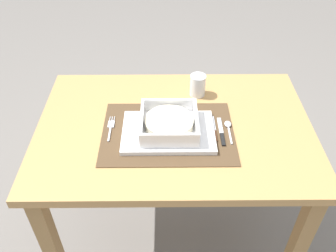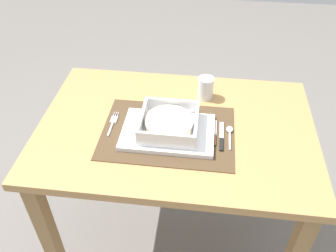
# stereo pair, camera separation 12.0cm
# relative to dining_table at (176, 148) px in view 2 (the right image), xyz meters

# --- Properties ---
(ground_plane) EXTENTS (6.00, 6.00, 0.00)m
(ground_plane) POSITION_rel_dining_table_xyz_m (0.00, 0.00, -0.60)
(ground_plane) COLOR slate
(dining_table) EXTENTS (0.96, 0.65, 0.71)m
(dining_table) POSITION_rel_dining_table_xyz_m (0.00, 0.00, 0.00)
(dining_table) COLOR #B2844C
(dining_table) RESTS_ON ground
(placemat) EXTENTS (0.45, 0.32, 0.00)m
(placemat) POSITION_rel_dining_table_xyz_m (-0.02, -0.04, 0.11)
(placemat) COLOR #4C3823
(placemat) RESTS_ON dining_table
(serving_plate) EXTENTS (0.31, 0.21, 0.02)m
(serving_plate) POSITION_rel_dining_table_xyz_m (-0.02, -0.05, 0.12)
(serving_plate) COLOR white
(serving_plate) RESTS_ON placemat
(porridge_bowl) EXTENTS (0.19, 0.19, 0.06)m
(porridge_bowl) POSITION_rel_dining_table_xyz_m (-0.02, -0.04, 0.15)
(porridge_bowl) COLOR white
(porridge_bowl) RESTS_ON serving_plate
(fork) EXTENTS (0.02, 0.13, 0.00)m
(fork) POSITION_rel_dining_table_xyz_m (-0.22, -0.01, 0.11)
(fork) COLOR silver
(fork) RESTS_ON placemat
(spoon) EXTENTS (0.02, 0.11, 0.01)m
(spoon) POSITION_rel_dining_table_xyz_m (0.18, -0.02, 0.12)
(spoon) COLOR silver
(spoon) RESTS_ON placemat
(butter_knife) EXTENTS (0.01, 0.14, 0.01)m
(butter_knife) POSITION_rel_dining_table_xyz_m (0.16, -0.05, 0.12)
(butter_knife) COLOR black
(butter_knife) RESTS_ON placemat
(bread_knife) EXTENTS (0.01, 0.13, 0.01)m
(bread_knife) POSITION_rel_dining_table_xyz_m (0.13, -0.03, 0.12)
(bread_knife) COLOR #59331E
(bread_knife) RESTS_ON placemat
(drinking_glass) EXTENTS (0.06, 0.06, 0.08)m
(drinking_glass) POSITION_rel_dining_table_xyz_m (0.09, 0.18, 0.15)
(drinking_glass) COLOR white
(drinking_glass) RESTS_ON dining_table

